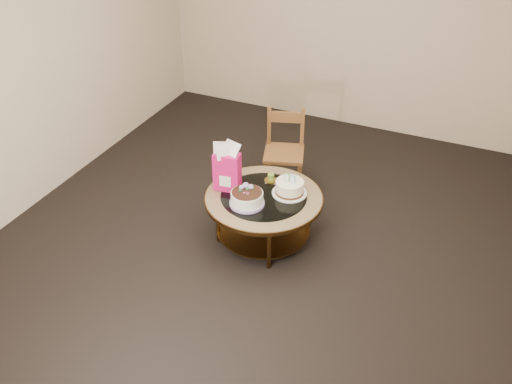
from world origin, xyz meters
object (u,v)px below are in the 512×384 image
at_px(cream_cake, 290,188).
at_px(gift_bag, 227,167).
at_px(dining_chair, 284,151).
at_px(decorated_cake, 247,199).
at_px(coffee_table, 264,203).

relative_size(cream_cake, gift_bag, 0.67).
bearing_deg(gift_bag, dining_chair, 71.02).
bearing_deg(gift_bag, cream_cake, 8.52).
height_order(decorated_cake, dining_chair, dining_chair).
bearing_deg(gift_bag, coffee_table, -2.87).
xyz_separation_m(coffee_table, decorated_cake, (-0.08, -0.17, 0.14)).
distance_m(decorated_cake, gift_bag, 0.33).
relative_size(cream_cake, dining_chair, 0.37).
xyz_separation_m(decorated_cake, cream_cake, (0.27, 0.29, 0.00)).
xyz_separation_m(decorated_cake, dining_chair, (-0.07, 1.02, -0.10)).
height_order(gift_bag, dining_chair, gift_bag).
bearing_deg(dining_chair, cream_cake, -82.74).
relative_size(decorated_cake, cream_cake, 0.97).
distance_m(gift_bag, dining_chair, 0.93).
bearing_deg(dining_chair, coffee_table, -97.61).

